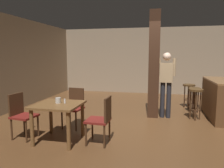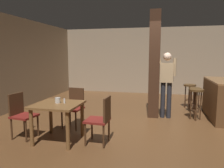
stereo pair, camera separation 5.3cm
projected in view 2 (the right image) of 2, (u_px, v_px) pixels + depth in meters
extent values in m
plane|color=brown|center=(146.00, 126.00, 5.15)|extent=(10.80, 10.80, 0.00)
cube|color=gray|center=(155.00, 61.00, 9.30)|extent=(8.00, 0.10, 2.80)
cube|color=#382114|center=(154.00, 65.00, 5.72)|extent=(0.28, 0.28, 2.80)
cube|color=brown|center=(58.00, 105.00, 4.17)|extent=(0.85, 0.85, 0.04)
cylinder|color=brown|center=(82.00, 119.00, 4.48)|extent=(0.07, 0.07, 0.70)
cylinder|color=brown|center=(51.00, 117.00, 4.64)|extent=(0.07, 0.07, 0.70)
cylinder|color=brown|center=(68.00, 131.00, 3.80)|extent=(0.07, 0.07, 0.70)
cylinder|color=brown|center=(31.00, 128.00, 3.95)|extent=(0.07, 0.07, 0.70)
cube|color=maroon|center=(73.00, 109.00, 4.95)|extent=(0.47, 0.47, 0.04)
cube|color=#422816|center=(76.00, 97.00, 5.10)|extent=(0.38, 0.08, 0.45)
cylinder|color=#422816|center=(76.00, 121.00, 4.76)|extent=(0.04, 0.04, 0.43)
cylinder|color=#422816|center=(62.00, 120.00, 4.88)|extent=(0.04, 0.04, 0.43)
cylinder|color=#422816|center=(83.00, 117.00, 5.08)|extent=(0.04, 0.04, 0.43)
cylinder|color=#422816|center=(70.00, 116.00, 5.20)|extent=(0.04, 0.04, 0.43)
cube|color=maroon|center=(97.00, 120.00, 4.06)|extent=(0.44, 0.44, 0.04)
cube|color=#422816|center=(107.00, 109.00, 3.98)|extent=(0.05, 0.38, 0.45)
cylinder|color=#422816|center=(85.00, 134.00, 3.97)|extent=(0.04, 0.04, 0.43)
cylinder|color=#422816|center=(92.00, 128.00, 4.31)|extent=(0.04, 0.04, 0.43)
cylinder|color=#422816|center=(104.00, 136.00, 3.88)|extent=(0.04, 0.04, 0.43)
cylinder|color=#422816|center=(109.00, 130.00, 4.22)|extent=(0.04, 0.04, 0.43)
cube|color=maroon|center=(24.00, 116.00, 4.35)|extent=(0.47, 0.47, 0.04)
cube|color=#422816|center=(16.00, 104.00, 4.38)|extent=(0.08, 0.38, 0.45)
cylinder|color=#422816|center=(38.00, 125.00, 4.48)|extent=(0.04, 0.04, 0.43)
cylinder|color=#422816|center=(26.00, 131.00, 4.16)|extent=(0.04, 0.04, 0.43)
cylinder|color=#422816|center=(24.00, 123.00, 4.60)|extent=(0.04, 0.04, 0.43)
cylinder|color=#422816|center=(12.00, 129.00, 4.27)|extent=(0.04, 0.04, 0.43)
cylinder|color=beige|center=(58.00, 100.00, 4.22)|extent=(0.10, 0.10, 0.11)
cylinder|color=silver|center=(64.00, 101.00, 4.20)|extent=(0.03, 0.03, 0.09)
cube|color=tan|center=(167.00, 73.00, 5.67)|extent=(0.36, 0.23, 0.50)
sphere|color=beige|center=(167.00, 57.00, 5.61)|extent=(0.23, 0.23, 0.21)
cylinder|color=#232328|center=(169.00, 100.00, 5.74)|extent=(0.13, 0.13, 0.95)
cylinder|color=#232328|center=(163.00, 100.00, 5.79)|extent=(0.13, 0.13, 0.95)
cylinder|color=tan|center=(175.00, 67.00, 5.59)|extent=(0.09, 0.09, 0.46)
cylinder|color=tan|center=(159.00, 67.00, 5.70)|extent=(0.09, 0.09, 0.46)
cube|color=brown|center=(221.00, 81.00, 5.67)|extent=(0.56, 1.79, 0.04)
cube|color=brown|center=(216.00, 100.00, 5.76)|extent=(0.36, 1.79, 0.97)
cylinder|color=#4C3319|center=(197.00, 90.00, 5.54)|extent=(0.36, 0.36, 0.05)
torus|color=#422816|center=(196.00, 109.00, 5.61)|extent=(0.26, 0.26, 0.02)
cylinder|color=#422816|center=(195.00, 104.00, 5.71)|extent=(0.03, 0.03, 0.75)
cylinder|color=#422816|center=(196.00, 107.00, 5.48)|extent=(0.03, 0.03, 0.75)
cylinder|color=#422816|center=(201.00, 106.00, 5.57)|extent=(0.03, 0.03, 0.75)
cylinder|color=#422816|center=(191.00, 105.00, 5.62)|extent=(0.03, 0.03, 0.75)
cylinder|color=#4C3319|center=(195.00, 89.00, 6.21)|extent=(0.33, 0.33, 0.05)
torus|color=#382114|center=(195.00, 104.00, 6.27)|extent=(0.23, 0.23, 0.02)
cylinder|color=#382114|center=(194.00, 100.00, 6.36)|extent=(0.03, 0.03, 0.68)
cylinder|color=#382114|center=(195.00, 102.00, 6.16)|extent=(0.03, 0.03, 0.68)
cylinder|color=#382114|center=(199.00, 101.00, 6.24)|extent=(0.03, 0.03, 0.68)
cylinder|color=#382114|center=(191.00, 101.00, 6.28)|extent=(0.03, 0.03, 0.68)
cylinder|color=#4C3319|center=(190.00, 85.00, 6.80)|extent=(0.37, 0.37, 0.05)
torus|color=#382114|center=(189.00, 100.00, 6.86)|extent=(0.26, 0.26, 0.02)
cylinder|color=#382114|center=(189.00, 96.00, 6.97)|extent=(0.03, 0.03, 0.69)
cylinder|color=#382114|center=(190.00, 98.00, 6.73)|extent=(0.03, 0.03, 0.69)
cylinder|color=#382114|center=(193.00, 97.00, 6.82)|extent=(0.03, 0.03, 0.69)
cylinder|color=#382114|center=(185.00, 97.00, 6.88)|extent=(0.03, 0.03, 0.69)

